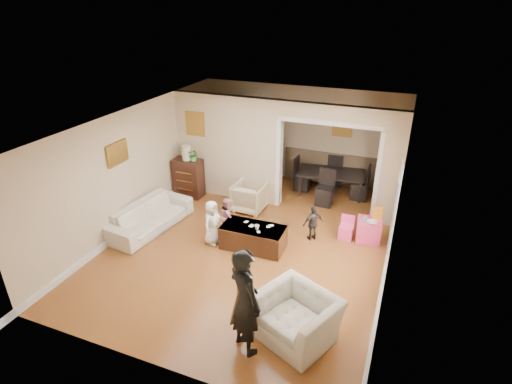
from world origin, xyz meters
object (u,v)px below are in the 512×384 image
at_px(armchair_back, 250,197).
at_px(dresser, 188,178).
at_px(sofa, 150,216).
at_px(coffee_cup, 257,227).
at_px(cyan_cup, 365,219).
at_px(child_toddler, 313,223).
at_px(play_table, 368,230).
at_px(coffee_table, 253,237).
at_px(adult_person, 245,301).
at_px(table_lamp, 186,153).
at_px(child_kneel_b, 228,216).
at_px(dining_table, 330,183).
at_px(armchair_front, 297,317).
at_px(child_kneel_a, 212,223).

bearing_deg(armchair_back, dresser, -3.18).
relative_size(sofa, coffee_cup, 21.35).
relative_size(cyan_cup, child_toddler, 0.10).
xyz_separation_m(dresser, play_table, (4.59, -0.48, -0.26)).
height_order(coffee_table, adult_person, adult_person).
distance_m(table_lamp, play_table, 4.71).
distance_m(sofa, table_lamp, 1.96).
xyz_separation_m(adult_person, child_kneel_b, (-1.58, 2.80, -0.43)).
height_order(play_table, child_kneel_b, child_kneel_b).
bearing_deg(coffee_cup, table_lamp, 146.44).
bearing_deg(child_kneel_b, play_table, -94.55).
bearing_deg(dining_table, cyan_cup, -67.18).
bearing_deg(dining_table, armchair_front, -90.35).
distance_m(sofa, cyan_cup, 4.62).
height_order(coffee_cup, child_kneel_b, child_kneel_b).
bearing_deg(dresser, child_kneel_b, -37.49).
xyz_separation_m(armchair_front, coffee_cup, (-1.41, 1.97, 0.16)).
bearing_deg(child_kneel_a, coffee_table, -71.25).
distance_m(table_lamp, adult_person, 5.31).
xyz_separation_m(sofa, table_lamp, (-0.04, 1.76, 0.87)).
xyz_separation_m(play_table, adult_person, (-1.27, -3.65, 0.62)).
relative_size(dining_table, child_kneel_b, 1.96).
distance_m(child_kneel_a, child_toddler, 2.10).
distance_m(table_lamp, dining_table, 3.76).
xyz_separation_m(play_table, child_kneel_b, (-2.85, -0.86, 0.19)).
bearing_deg(coffee_cup, armchair_back, 117.35).
bearing_deg(sofa, adult_person, -118.50).
distance_m(coffee_cup, cyan_cup, 2.27).
bearing_deg(child_toddler, armchair_front, 58.20).
relative_size(coffee_table, child_kneel_a, 1.33).
bearing_deg(child_kneel_b, child_toddler, -96.84).
distance_m(coffee_table, cyan_cup, 2.34).
distance_m(dresser, cyan_cup, 4.52).
distance_m(coffee_table, play_table, 2.44).
bearing_deg(cyan_cup, armchair_front, -99.80).
xyz_separation_m(coffee_table, adult_person, (0.88, -2.50, 0.61)).
relative_size(armchair_back, child_kneel_b, 0.87).
height_order(armchair_back, armchair_front, armchair_front).
bearing_deg(child_kneel_a, adult_person, -134.89).
relative_size(sofa, cyan_cup, 25.74).
xyz_separation_m(coffee_cup, cyan_cup, (1.95, 1.16, -0.01)).
xyz_separation_m(armchair_back, table_lamp, (-1.75, 0.15, 0.83)).
distance_m(dresser, child_kneel_b, 2.19).
xyz_separation_m(dresser, coffee_table, (2.44, -1.63, -0.26)).
distance_m(coffee_cup, adult_person, 2.59).
relative_size(armchair_front, play_table, 2.28).
relative_size(table_lamp, coffee_table, 0.28).
distance_m(armchair_front, cyan_cup, 3.17).
xyz_separation_m(table_lamp, child_kneel_a, (1.59, -1.78, -0.69)).
height_order(dresser, child_toddler, dresser).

